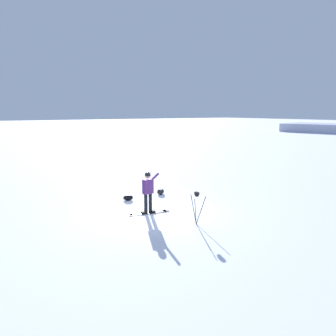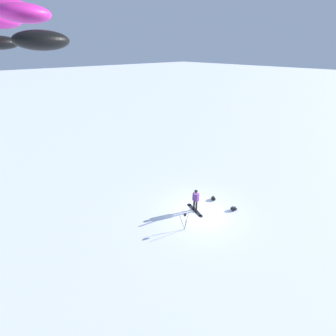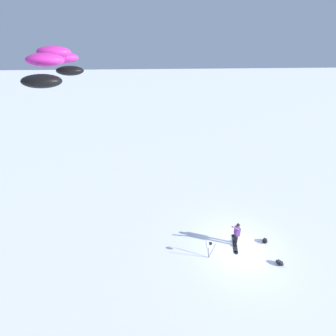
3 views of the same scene
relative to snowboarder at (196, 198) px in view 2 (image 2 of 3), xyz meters
name	(u,v)px [view 2 (image 2 of 3)]	position (x,y,z in m)	size (l,w,h in m)	color
ground_plane	(199,212)	(0.37, 0.09, -1.09)	(300.00, 300.00, 0.00)	white
snowboarder	(196,198)	(0.00, 0.00, 0.00)	(0.49, 0.66, 1.79)	black
snowboard	(195,210)	(0.00, 0.00, -1.06)	(1.80, 0.69, 0.10)	black
traction_kite	(12,25)	(0.58, -9.07, 10.15)	(4.95, 1.50, 1.27)	black
gear_bag_large	(213,198)	(0.05, 2.08, -0.95)	(0.56, 0.51, 0.25)	black
camera_tripod	(185,218)	(0.93, -2.04, -0.18)	(0.58, 0.58, 1.26)	#262628
gear_bag_small	(234,209)	(1.89, 2.12, -0.94)	(0.58, 0.55, 0.27)	black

